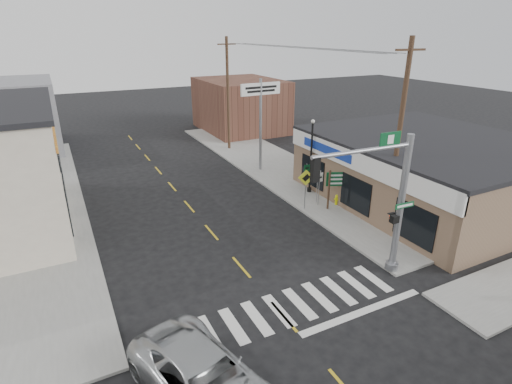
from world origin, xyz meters
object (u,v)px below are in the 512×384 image
dance_center_sign (261,103)px  utility_pole_far (228,93)px  guide_sign (337,183)px  suv (205,381)px  utility_pole_near (399,135)px  lamp_post (312,151)px  bare_tree (386,159)px  traffic_signal_pole (389,194)px  fire_hydrant (337,199)px

dance_center_sign → utility_pole_far: size_ratio=0.71×
utility_pole_far → guide_sign: bearing=-90.6°
guide_sign → dance_center_sign: dance_center_sign is taller
suv → utility_pole_near: bearing=10.6°
lamp_post → bare_tree: bearing=-97.8°
suv → utility_pole_near: utility_pole_near is taller
traffic_signal_pole → guide_sign: size_ratio=2.62×
dance_center_sign → lamp_post: bearing=-85.0°
dance_center_sign → utility_pole_far: utility_pole_far is taller
fire_hydrant → dance_center_sign: 9.92m
suv → bare_tree: size_ratio=1.27×
traffic_signal_pole → utility_pole_near: (4.09, 3.73, 1.27)m
utility_pole_near → traffic_signal_pole: bearing=-130.9°
lamp_post → bare_tree: lamp_post is taller
fire_hydrant → lamp_post: (-0.24, 2.67, 2.57)m
dance_center_sign → bare_tree: size_ratio=1.57×
suv → dance_center_sign: dance_center_sign is taller
suv → guide_sign: guide_sign is taller
suv → lamp_post: lamp_post is taller
lamp_post → utility_pole_near: 6.69m
guide_sign → suv: bearing=-118.0°
traffic_signal_pole → dance_center_sign: dance_center_sign is taller
traffic_signal_pole → fire_hydrant: bearing=69.7°
dance_center_sign → utility_pole_near: size_ratio=0.70×
guide_sign → utility_pole_far: (-0.56, 15.73, 3.46)m
fire_hydrant → bare_tree: (1.31, -2.48, 3.20)m
suv → guide_sign: size_ratio=2.27×
suv → lamp_post: 17.85m
utility_pole_near → utility_pole_far: utility_pole_near is taller
suv → guide_sign: bearing=23.3°
suv → utility_pole_far: utility_pole_far is taller
guide_sign → bare_tree: (1.61, -2.18, 1.92)m
guide_sign → lamp_post: 3.23m
traffic_signal_pole → utility_pole_far: 22.78m
fire_hydrant → lamp_post: 3.71m
fire_hydrant → utility_pole_far: bearing=93.2°
suv → dance_center_sign: size_ratio=0.81×
fire_hydrant → lamp_post: size_ratio=0.14×
fire_hydrant → utility_pole_near: (1.00, -3.49, 4.87)m
dance_center_sign → utility_pole_far: 6.91m
traffic_signal_pole → utility_pole_far: utility_pole_far is taller
lamp_post → bare_tree: size_ratio=1.11×
traffic_signal_pole → lamp_post: size_ratio=1.32×
fire_hydrant → traffic_signal_pole: bearing=-113.2°
suv → bare_tree: bearing=13.4°
dance_center_sign → bare_tree: bearing=-81.0°
bare_tree → utility_pole_far: bearing=96.9°
traffic_signal_pole → utility_pole_near: 5.68m
traffic_signal_pole → bare_tree: (4.40, 4.73, -0.39)m
suv → bare_tree: (13.92, 7.51, 2.91)m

